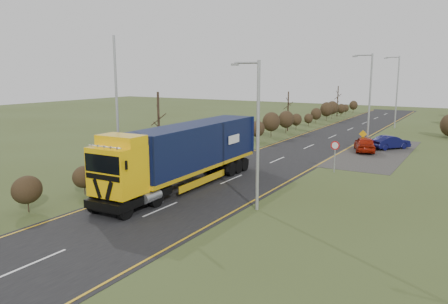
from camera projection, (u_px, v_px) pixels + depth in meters
ground at (200, 193)px, 27.67m from camera, size 160.00×160.00×0.00m
road at (267, 164)px, 36.13m from camera, size 8.00×120.00×0.02m
layby at (375, 153)px, 41.33m from camera, size 6.00×18.00×0.02m
lane_markings at (266, 165)px, 35.87m from camera, size 7.52×116.00×0.01m
hedgerow at (193, 143)px, 37.06m from camera, size 2.24×102.04×6.05m
lorry at (185, 152)px, 28.58m from camera, size 2.96×15.26×4.24m
car_red_hatchback at (365, 144)px, 41.71m from camera, size 3.00×4.66×1.48m
car_blue_sedan at (391, 142)px, 43.19m from camera, size 3.56×4.04×1.32m
streetlight_near at (256, 130)px, 23.55m from camera, size 1.75×0.18×8.17m
streetlight_mid at (369, 97)px, 42.66m from camera, size 1.97×0.19×9.29m
streetlight_far at (396, 89)px, 58.35m from camera, size 2.04×0.19×9.60m
left_pole at (117, 113)px, 28.17m from camera, size 0.16×0.16×9.81m
speed_sign at (335, 150)px, 32.98m from camera, size 0.67×0.10×2.41m
warning_board at (363, 138)px, 42.44m from camera, size 0.75×0.11×1.98m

